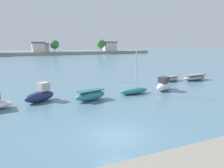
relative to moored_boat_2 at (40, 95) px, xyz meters
The scene contains 9 objects.
ground_plane 11.55m from the moored_boat_2, 71.82° to the right, with size 400.00×400.00×0.00m, color slate.
moored_boat_2 is the anchor object (origin of this frame).
moored_boat_3 5.27m from the moored_boat_2, 19.58° to the right, with size 3.86×2.15×1.15m.
moored_boat_4 10.74m from the moored_boat_2, ahead, with size 3.89×1.36×7.22m.
moored_boat_5 15.32m from the moored_boat_2, ahead, with size 3.62×2.77×1.81m.
moored_boat_6 20.98m from the moored_boat_2, 11.83° to the left, with size 4.43×2.87×0.81m.
moored_boat_7 25.03m from the moored_boat_2, ahead, with size 5.05×2.23×0.98m.
mooring_buoy_1 28.06m from the moored_boat_2, 14.86° to the left, with size 0.29×0.29×0.29m, color orange.
distant_shoreline 91.42m from the moored_boat_2, 89.29° to the left, with size 135.28×8.41×8.51m.
Camera 1 is at (-5.65, -12.12, 6.09)m, focal length 34.32 mm.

